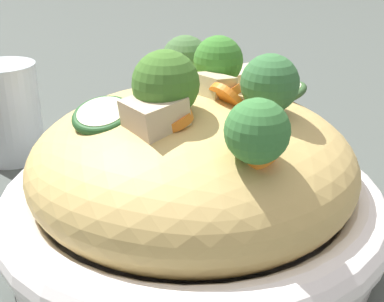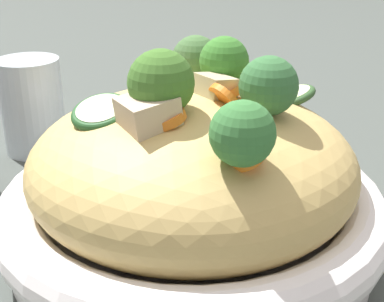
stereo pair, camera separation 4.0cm
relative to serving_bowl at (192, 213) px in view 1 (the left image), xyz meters
name	(u,v)px [view 1 (the left image)]	position (x,y,z in m)	size (l,w,h in m)	color
ground_plane	(192,245)	(0.00, 0.00, -0.03)	(3.00, 3.00, 0.00)	#464C48
serving_bowl	(192,213)	(0.00, 0.00, 0.00)	(0.30, 0.30, 0.06)	white
noodle_heap	(192,164)	(0.00, 0.00, 0.04)	(0.25, 0.25, 0.11)	tan
broccoli_florets	(213,82)	(0.00, 0.01, 0.11)	(0.22, 0.13, 0.07)	#99BC7C
carrot_coins	(213,112)	(0.03, 0.01, 0.10)	(0.11, 0.08, 0.03)	orange
zucchini_slices	(197,104)	(-0.01, 0.01, 0.09)	(0.11, 0.20, 0.03)	beige
chicken_chunks	(216,95)	(-0.02, 0.02, 0.09)	(0.15, 0.14, 0.05)	#CAB68C
drinking_glass	(8,112)	(-0.21, -0.17, 0.02)	(0.07, 0.07, 0.11)	silver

